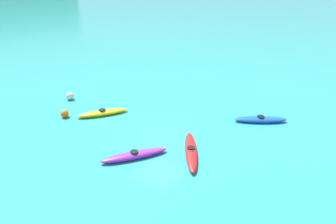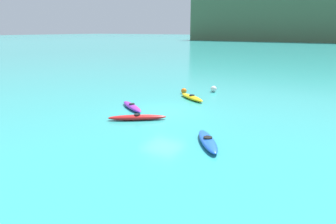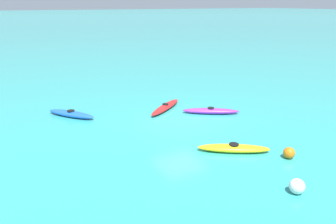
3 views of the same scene
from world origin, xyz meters
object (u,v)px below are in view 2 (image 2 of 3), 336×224
(kayak_purple, at_px, (132,106))
(buoy_orange, at_px, (184,91))
(kayak_yellow, at_px, (192,97))
(kayak_blue, at_px, (208,141))
(buoy_white, at_px, (214,89))
(kayak_red, at_px, (137,117))

(kayak_purple, distance_m, buoy_orange, 6.33)
(kayak_yellow, relative_size, kayak_blue, 1.03)
(kayak_yellow, bearing_deg, buoy_white, 85.91)
(kayak_red, relative_size, kayak_blue, 1.10)
(kayak_red, distance_m, buoy_orange, 8.34)
(kayak_blue, relative_size, buoy_white, 5.38)
(kayak_blue, height_order, buoy_white, buoy_white)
(kayak_red, height_order, buoy_white, buoy_white)
(kayak_purple, height_order, buoy_white, buoy_white)
(kayak_purple, xyz_separation_m, buoy_white, (2.42, 8.33, 0.10))
(kayak_red, relative_size, buoy_orange, 6.59)
(buoy_white, bearing_deg, kayak_blue, -67.69)
(kayak_red, relative_size, kayak_purple, 1.03)
(kayak_red, xyz_separation_m, buoy_orange, (-1.36, 8.22, 0.08))
(kayak_red, relative_size, buoy_white, 5.92)
(kayak_red, distance_m, buoy_white, 10.26)
(kayak_yellow, distance_m, buoy_orange, 2.24)
(kayak_yellow, distance_m, buoy_white, 3.62)
(kayak_yellow, bearing_deg, buoy_orange, 135.14)
(kayak_yellow, height_order, kayak_purple, same)
(kayak_yellow, height_order, buoy_orange, buoy_orange)
(kayak_yellow, height_order, kayak_red, same)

